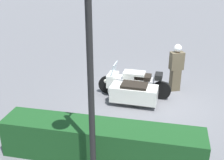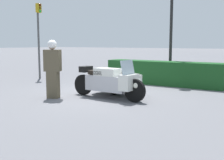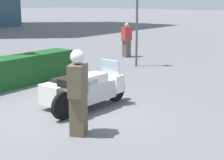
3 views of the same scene
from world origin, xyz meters
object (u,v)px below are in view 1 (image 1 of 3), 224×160
twin_lamp_post (89,19)px  officer_rider (176,66)px  police_motorcycle (131,88)px  hedge_bush_curbside (101,142)px

twin_lamp_post → officer_rider: bearing=-107.7°
twin_lamp_post → police_motorcycle: bearing=-93.0°
police_motorcycle → twin_lamp_post: bearing=89.4°
police_motorcycle → officer_rider: size_ratio=1.48×
officer_rider → hedge_bush_curbside: (1.66, 4.34, -0.45)m
police_motorcycle → hedge_bush_curbside: police_motorcycle is taller
officer_rider → hedge_bush_curbside: 4.67m
officer_rider → police_motorcycle: bearing=-75.2°
police_motorcycle → officer_rider: 1.89m
officer_rider → twin_lamp_post: (1.63, 5.11, 2.54)m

